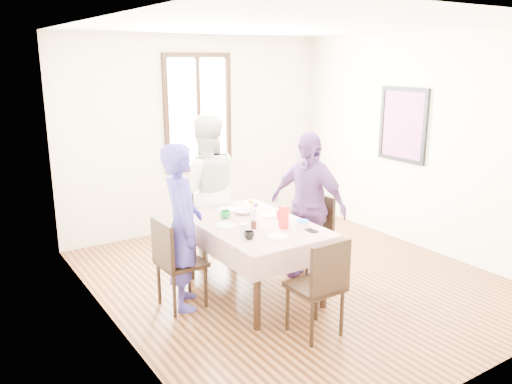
% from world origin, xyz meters
% --- Properties ---
extents(ground, '(4.50, 4.50, 0.00)m').
position_xyz_m(ground, '(0.00, 0.00, 0.00)').
color(ground, '#321A0C').
rests_on(ground, ground).
extents(back_wall, '(4.00, 0.00, 4.00)m').
position_xyz_m(back_wall, '(0.00, 2.25, 1.35)').
color(back_wall, beige).
rests_on(back_wall, ground).
extents(right_wall, '(0.00, 4.50, 4.50)m').
position_xyz_m(right_wall, '(2.00, 0.00, 1.35)').
color(right_wall, beige).
rests_on(right_wall, ground).
extents(window_frame, '(1.02, 0.06, 1.62)m').
position_xyz_m(window_frame, '(0.00, 2.23, 1.65)').
color(window_frame, black).
rests_on(window_frame, back_wall).
extents(window_pane, '(0.90, 0.02, 1.50)m').
position_xyz_m(window_pane, '(0.00, 2.24, 1.65)').
color(window_pane, white).
rests_on(window_pane, back_wall).
extents(art_poster, '(0.04, 0.76, 0.96)m').
position_xyz_m(art_poster, '(1.98, 0.30, 1.55)').
color(art_poster, red).
rests_on(art_poster, right_wall).
extents(dining_table, '(0.90, 1.45, 0.75)m').
position_xyz_m(dining_table, '(-0.56, -0.05, 0.38)').
color(dining_table, black).
rests_on(dining_table, ground).
extents(tablecloth, '(1.02, 1.57, 0.01)m').
position_xyz_m(tablecloth, '(-0.56, -0.05, 0.76)').
color(tablecloth, '#4F0D08').
rests_on(tablecloth, dining_table).
extents(chair_left, '(0.43, 0.43, 0.91)m').
position_xyz_m(chair_left, '(-1.32, 0.08, 0.46)').
color(chair_left, black).
rests_on(chair_left, ground).
extents(chair_right, '(0.46, 0.46, 0.91)m').
position_xyz_m(chair_right, '(0.19, -0.01, 0.46)').
color(chair_right, black).
rests_on(chair_right, ground).
extents(chair_far, '(0.45, 0.45, 0.91)m').
position_xyz_m(chair_far, '(-0.56, 0.94, 0.46)').
color(chair_far, black).
rests_on(chair_far, ground).
extents(chair_near, '(0.43, 0.43, 0.91)m').
position_xyz_m(chair_near, '(-0.56, -1.05, 0.46)').
color(chair_near, black).
rests_on(chair_near, ground).
extents(person_left, '(0.57, 0.69, 1.63)m').
position_xyz_m(person_left, '(-1.30, 0.08, 0.81)').
color(person_left, navy).
rests_on(person_left, ground).
extents(person_far, '(1.04, 0.93, 1.77)m').
position_xyz_m(person_far, '(-0.56, 0.92, 0.89)').
color(person_far, beige).
rests_on(person_far, ground).
extents(person_right, '(0.67, 1.03, 1.64)m').
position_xyz_m(person_right, '(0.17, -0.01, 0.82)').
color(person_right, '#5C3976').
rests_on(person_right, ground).
extents(mug_black, '(0.13, 0.13, 0.08)m').
position_xyz_m(mug_black, '(-0.86, -0.43, 0.80)').
color(mug_black, black).
rests_on(mug_black, tablecloth).
extents(mug_flag, '(0.13, 0.13, 0.09)m').
position_xyz_m(mug_flag, '(-0.28, -0.13, 0.81)').
color(mug_flag, red).
rests_on(mug_flag, tablecloth).
extents(mug_green, '(0.13, 0.13, 0.08)m').
position_xyz_m(mug_green, '(-0.72, 0.24, 0.80)').
color(mug_green, '#0C7226').
rests_on(mug_green, tablecloth).
extents(serving_bowl, '(0.25, 0.25, 0.05)m').
position_xyz_m(serving_bowl, '(-0.48, 0.28, 0.79)').
color(serving_bowl, white).
rests_on(serving_bowl, tablecloth).
extents(juice_carton, '(0.07, 0.07, 0.23)m').
position_xyz_m(juice_carton, '(-0.41, -0.36, 0.87)').
color(juice_carton, red).
rests_on(juice_carton, tablecloth).
extents(butter_tub, '(0.13, 0.13, 0.07)m').
position_xyz_m(butter_tub, '(-0.24, -0.45, 0.79)').
color(butter_tub, white).
rests_on(butter_tub, tablecloth).
extents(jam_jar, '(0.05, 0.05, 0.08)m').
position_xyz_m(jam_jar, '(-0.66, -0.20, 0.80)').
color(jam_jar, black).
rests_on(jam_jar, tablecloth).
extents(drinking_glass, '(0.08, 0.08, 0.11)m').
position_xyz_m(drinking_glass, '(-0.84, -0.30, 0.82)').
color(drinking_glass, silver).
rests_on(drinking_glass, tablecloth).
extents(smartphone, '(0.07, 0.15, 0.01)m').
position_xyz_m(smartphone, '(-0.23, -0.57, 0.77)').
color(smartphone, black).
rests_on(smartphone, tablecloth).
extents(flower_vase, '(0.07, 0.07, 0.13)m').
position_xyz_m(flower_vase, '(-0.56, -0.03, 0.83)').
color(flower_vase, silver).
rests_on(flower_vase, tablecloth).
extents(plate_left, '(0.20, 0.20, 0.01)m').
position_xyz_m(plate_left, '(-0.85, 0.02, 0.77)').
color(plate_left, white).
rests_on(plate_left, tablecloth).
extents(plate_right, '(0.20, 0.20, 0.01)m').
position_xyz_m(plate_right, '(-0.27, 0.07, 0.77)').
color(plate_right, white).
rests_on(plate_right, tablecloth).
extents(plate_far, '(0.20, 0.20, 0.01)m').
position_xyz_m(plate_far, '(-0.56, 0.51, 0.77)').
color(plate_far, white).
rests_on(plate_far, tablecloth).
extents(plate_near, '(0.20, 0.20, 0.01)m').
position_xyz_m(plate_near, '(-0.60, -0.53, 0.77)').
color(plate_near, white).
rests_on(plate_near, tablecloth).
extents(butter_lid, '(0.12, 0.12, 0.01)m').
position_xyz_m(butter_lid, '(-0.24, -0.45, 0.83)').
color(butter_lid, blue).
rests_on(butter_lid, butter_tub).
extents(flower_bunch, '(0.09, 0.09, 0.10)m').
position_xyz_m(flower_bunch, '(-0.56, -0.03, 0.95)').
color(flower_bunch, yellow).
rests_on(flower_bunch, flower_vase).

